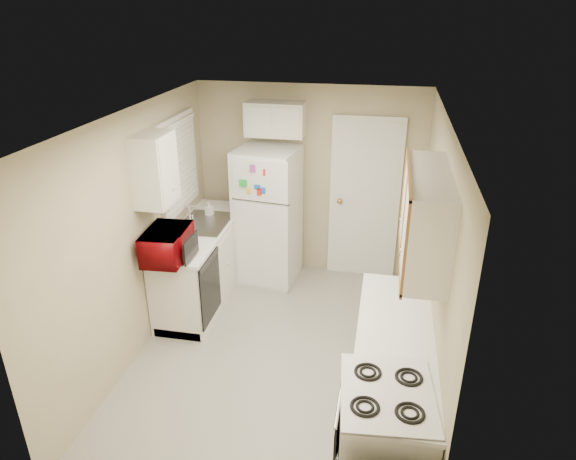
# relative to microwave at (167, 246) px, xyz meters

# --- Properties ---
(floor) EXTENTS (3.80, 3.80, 0.00)m
(floor) POSITION_rel_microwave_xyz_m (1.15, -0.11, -1.05)
(floor) COLOR #B1AFA7
(floor) RESTS_ON ground
(ceiling) EXTENTS (3.80, 3.80, 0.00)m
(ceiling) POSITION_rel_microwave_xyz_m (1.15, -0.11, 1.35)
(ceiling) COLOR white
(ceiling) RESTS_ON floor
(wall_left) EXTENTS (3.80, 3.80, 0.00)m
(wall_left) POSITION_rel_microwave_xyz_m (-0.25, -0.11, 0.15)
(wall_left) COLOR tan
(wall_left) RESTS_ON floor
(wall_right) EXTENTS (3.80, 3.80, 0.00)m
(wall_right) POSITION_rel_microwave_xyz_m (2.55, -0.11, 0.15)
(wall_right) COLOR tan
(wall_right) RESTS_ON floor
(wall_back) EXTENTS (2.80, 2.80, 0.00)m
(wall_back) POSITION_rel_microwave_xyz_m (1.15, 1.79, 0.15)
(wall_back) COLOR tan
(wall_back) RESTS_ON floor
(wall_front) EXTENTS (2.80, 2.80, 0.00)m
(wall_front) POSITION_rel_microwave_xyz_m (1.15, -2.01, 0.15)
(wall_front) COLOR tan
(wall_front) RESTS_ON floor
(left_counter) EXTENTS (0.60, 1.80, 0.90)m
(left_counter) POSITION_rel_microwave_xyz_m (0.05, 0.79, -0.60)
(left_counter) COLOR silver
(left_counter) RESTS_ON floor
(dishwasher) EXTENTS (0.03, 0.58, 0.72)m
(dishwasher) POSITION_rel_microwave_xyz_m (0.34, 0.19, -0.56)
(dishwasher) COLOR black
(dishwasher) RESTS_ON floor
(sink) EXTENTS (0.54, 0.74, 0.16)m
(sink) POSITION_rel_microwave_xyz_m (0.05, 0.94, -0.19)
(sink) COLOR gray
(sink) RESTS_ON left_counter
(microwave) EXTENTS (0.59, 0.35, 0.38)m
(microwave) POSITION_rel_microwave_xyz_m (0.00, 0.00, 0.00)
(microwave) COLOR maroon
(microwave) RESTS_ON left_counter
(soap_bottle) EXTENTS (0.09, 0.10, 0.17)m
(soap_bottle) POSITION_rel_microwave_xyz_m (0.03, 1.18, -0.05)
(soap_bottle) COLOR white
(soap_bottle) RESTS_ON left_counter
(window_blinds) EXTENTS (0.10, 0.98, 1.08)m
(window_blinds) POSITION_rel_microwave_xyz_m (-0.21, 0.94, 0.55)
(window_blinds) COLOR silver
(window_blinds) RESTS_ON wall_left
(upper_cabinet_left) EXTENTS (0.30, 0.45, 0.70)m
(upper_cabinet_left) POSITION_rel_microwave_xyz_m (-0.10, 0.11, 0.75)
(upper_cabinet_left) COLOR silver
(upper_cabinet_left) RESTS_ON wall_left
(refrigerator) EXTENTS (0.78, 0.76, 1.70)m
(refrigerator) POSITION_rel_microwave_xyz_m (0.70, 1.40, -0.20)
(refrigerator) COLOR silver
(refrigerator) RESTS_ON floor
(cabinet_over_fridge) EXTENTS (0.70, 0.30, 0.40)m
(cabinet_over_fridge) POSITION_rel_microwave_xyz_m (0.75, 1.64, 0.95)
(cabinet_over_fridge) COLOR silver
(cabinet_over_fridge) RESTS_ON wall_back
(interior_door) EXTENTS (0.86, 0.06, 2.08)m
(interior_door) POSITION_rel_microwave_xyz_m (1.85, 1.75, -0.03)
(interior_door) COLOR silver
(interior_door) RESTS_ON floor
(right_counter) EXTENTS (0.60, 2.00, 0.90)m
(right_counter) POSITION_rel_microwave_xyz_m (2.25, -0.91, -0.60)
(right_counter) COLOR silver
(right_counter) RESTS_ON floor
(stove) EXTENTS (0.68, 0.81, 0.92)m
(stove) POSITION_rel_microwave_xyz_m (2.20, -1.54, -0.59)
(stove) COLOR silver
(stove) RESTS_ON floor
(upper_cabinet_right) EXTENTS (0.30, 1.20, 0.70)m
(upper_cabinet_right) POSITION_rel_microwave_xyz_m (2.40, -0.61, 0.75)
(upper_cabinet_right) COLOR silver
(upper_cabinet_right) RESTS_ON wall_right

